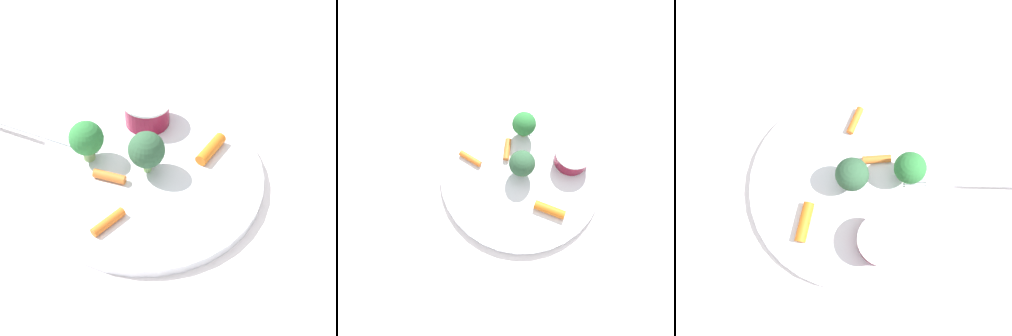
% 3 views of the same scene
% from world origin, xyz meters
% --- Properties ---
extents(ground_plane, '(2.40, 2.40, 0.00)m').
position_xyz_m(ground_plane, '(0.00, 0.00, 0.00)').
color(ground_plane, white).
extents(plate, '(0.27, 0.27, 0.01)m').
position_xyz_m(plate, '(0.00, 0.00, 0.01)').
color(plate, white).
rests_on(plate, ground_plane).
extents(sauce_cup, '(0.06, 0.06, 0.03)m').
position_xyz_m(sauce_cup, '(0.05, 0.07, 0.03)').
color(sauce_cup, maroon).
rests_on(sauce_cup, plate).
extents(broccoli_floret_0, '(0.04, 0.04, 0.05)m').
position_xyz_m(broccoli_floret_0, '(-0.04, 0.06, 0.04)').
color(broccoli_floret_0, '#87B06B').
rests_on(broccoli_floret_0, plate).
extents(broccoli_floret_1, '(0.04, 0.04, 0.05)m').
position_xyz_m(broccoli_floret_1, '(0.00, 0.00, 0.04)').
color(broccoli_floret_1, '#8BC370').
rests_on(broccoli_floret_1, plate).
extents(carrot_stick_0, '(0.04, 0.01, 0.01)m').
position_xyz_m(carrot_stick_0, '(-0.08, -0.04, 0.02)').
color(carrot_stick_0, orange).
rests_on(carrot_stick_0, plate).
extents(carrot_stick_1, '(0.05, 0.03, 0.01)m').
position_xyz_m(carrot_stick_1, '(0.08, -0.03, 0.02)').
color(carrot_stick_1, orange).
rests_on(carrot_stick_1, plate).
extents(carrot_stick_2, '(0.03, 0.04, 0.01)m').
position_xyz_m(carrot_stick_2, '(-0.04, 0.02, 0.02)').
color(carrot_stick_2, orange).
rests_on(carrot_stick_2, plate).
extents(fork, '(0.09, 0.17, 0.00)m').
position_xyz_m(fork, '(-0.07, 0.14, 0.01)').
color(fork, '#B8BEC3').
rests_on(fork, plate).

